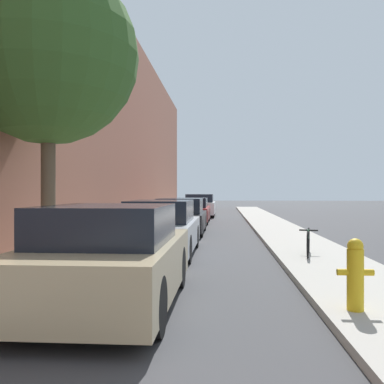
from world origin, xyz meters
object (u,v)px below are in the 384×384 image
object	(u,v)px
parked_car_champagne	(110,258)
fire_hydrant	(355,273)
parked_car_white	(200,206)
street_tree_near	(48,55)
bicycle	(308,242)
parked_car_red	(192,211)
parked_car_black	(181,217)
parked_car_silver	(162,229)

from	to	relation	value
parked_car_champagne	fire_hydrant	xyz separation A→B (m)	(3.22, -0.37, -0.10)
parked_car_white	street_tree_near	size ratio (longest dim) A/B	0.67
parked_car_champagne	bicycle	world-z (taller)	parked_car_champagne
street_tree_near	fire_hydrant	world-z (taller)	street_tree_near
parked_car_red	bicycle	world-z (taller)	parked_car_red
parked_car_champagne	street_tree_near	distance (m)	4.99
parked_car_red	fire_hydrant	world-z (taller)	parked_car_red
parked_car_black	parked_car_red	distance (m)	5.47
parked_car_red	fire_hydrant	xyz separation A→B (m)	(3.26, -16.22, -0.04)
parked_car_silver	parked_car_black	xyz separation A→B (m)	(-0.06, 5.43, -0.02)
parked_car_white	street_tree_near	xyz separation A→B (m)	(-2.08, -18.80, 3.72)
parked_car_black	parked_car_white	distance (m)	11.07
parked_car_black	fire_hydrant	size ratio (longest dim) A/B	4.64
bicycle	fire_hydrant	bearing A→B (deg)	-81.72
parked_car_silver	bicycle	bearing A→B (deg)	-10.76
parked_car_silver	street_tree_near	world-z (taller)	street_tree_near
parked_car_champagne	parked_car_silver	distance (m)	4.94
parked_car_red	parked_car_black	bearing A→B (deg)	-90.14
parked_car_silver	parked_car_red	distance (m)	10.90
parked_car_red	parked_car_white	world-z (taller)	parked_car_white
parked_car_silver	fire_hydrant	world-z (taller)	parked_car_silver
parked_car_black	parked_car_silver	bearing A→B (deg)	-89.39
parked_car_silver	bicycle	size ratio (longest dim) A/B	2.98
fire_hydrant	bicycle	xyz separation A→B (m)	(0.33, 4.64, -0.15)
parked_car_red	parked_car_white	size ratio (longest dim) A/B	1.07
parked_car_red	fire_hydrant	distance (m)	16.54
fire_hydrant	parked_car_red	bearing A→B (deg)	101.37
parked_car_black	fire_hydrant	world-z (taller)	parked_car_black
street_tree_near	bicycle	distance (m)	7.02
parked_car_white	bicycle	size ratio (longest dim) A/B	2.79
parked_car_red	parked_car_white	distance (m)	5.60
parked_car_champagne	parked_car_red	world-z (taller)	parked_car_champagne
parked_car_champagne	bicycle	distance (m)	5.56
parked_car_black	parked_car_red	world-z (taller)	parked_car_black
parked_car_silver	bicycle	world-z (taller)	parked_car_silver
parked_car_silver	parked_car_white	distance (m)	16.50
parked_car_black	street_tree_near	bearing A→B (deg)	-104.17
parked_car_champagne	parked_car_white	xyz separation A→B (m)	(0.08, 21.44, 0.01)
parked_car_silver	street_tree_near	bearing A→B (deg)	-131.14
parked_car_champagne	parked_car_white	world-z (taller)	parked_car_white
parked_car_white	parked_car_champagne	bearing A→B (deg)	-90.20
parked_car_red	parked_car_white	bearing A→B (deg)	88.79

